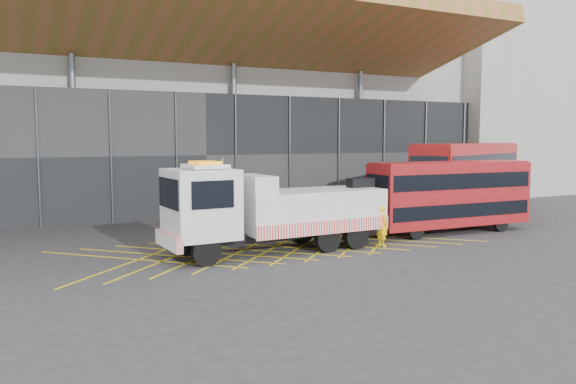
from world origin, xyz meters
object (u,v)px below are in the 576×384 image
worker (382,226)px  bus_second (467,175)px  recovery_truck (271,209)px  bus_towed (450,193)px

worker → bus_second: bearing=-64.3°
recovery_truck → worker: recovery_truck is taller
bus_towed → bus_second: size_ratio=0.81×
bus_towed → worker: 5.93m
recovery_truck → bus_towed: bearing=0.0°
recovery_truck → worker: (5.28, -1.06, -0.97)m
bus_towed → bus_second: (6.31, 5.25, 0.51)m
recovery_truck → worker: size_ratio=6.22×
worker → bus_towed: bearing=-78.5°
bus_second → worker: 13.82m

